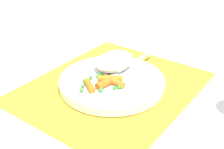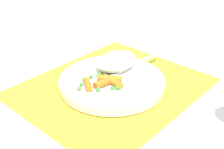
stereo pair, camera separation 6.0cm
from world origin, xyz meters
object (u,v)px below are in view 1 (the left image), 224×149
Objects in this scene: plate at (112,82)px; fork at (125,69)px; rice_mound at (114,61)px; carrot_portion at (106,82)px.

plate is 1.12× the size of fork.
fork is (-0.01, 0.03, -0.02)m from rice_mound.
fork is (-0.05, 0.00, 0.01)m from plate.
plate is at bearing -167.46° from carrot_portion.
plate is at bearing 29.87° from rice_mound.
plate is 2.20× the size of rice_mound.
carrot_portion reaches higher than plate.
rice_mound is at bearing -156.69° from carrot_portion.
rice_mound is at bearing -150.13° from plate.
fork is at bearing -176.32° from carrot_portion.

